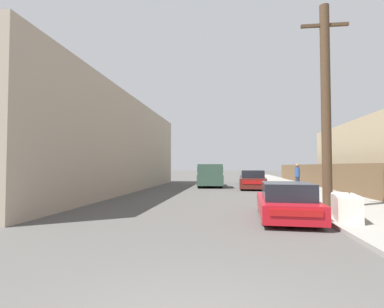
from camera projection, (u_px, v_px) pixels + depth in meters
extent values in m
cube|color=gray|center=(289.00, 186.00, 25.30)|extent=(4.20, 63.00, 0.12)
cube|color=silver|center=(346.00, 208.00, 8.99)|extent=(0.93, 1.69, 0.73)
cube|color=white|center=(346.00, 195.00, 9.01)|extent=(0.90, 1.62, 0.03)
cube|color=#333335|center=(349.00, 193.00, 9.43)|extent=(0.07, 0.20, 0.02)
cube|color=gray|center=(344.00, 194.00, 9.25)|extent=(0.66, 0.19, 0.01)
cube|color=gray|center=(347.00, 195.00, 8.78)|extent=(0.66, 0.19, 0.01)
cube|color=red|center=(286.00, 206.00, 9.98)|extent=(1.97, 4.32, 0.53)
cube|color=black|center=(287.00, 191.00, 9.63)|extent=(1.61, 2.11, 0.53)
cube|color=#B21414|center=(296.00, 213.00, 7.89)|extent=(1.36, 0.10, 0.19)
cylinder|color=black|center=(261.00, 203.00, 11.40)|extent=(0.23, 0.64, 0.63)
cylinder|color=black|center=(302.00, 204.00, 11.13)|extent=(0.23, 0.64, 0.63)
cylinder|color=black|center=(265.00, 214.00, 8.82)|extent=(0.23, 0.64, 0.63)
cylinder|color=black|center=(319.00, 216.00, 8.55)|extent=(0.23, 0.64, 0.63)
cube|color=#5B1E19|center=(253.00, 182.00, 22.69)|extent=(2.17, 4.58, 0.72)
cube|color=black|center=(253.00, 174.00, 22.54)|extent=(1.78, 2.60, 0.56)
cube|color=#B21414|center=(253.00, 182.00, 20.49)|extent=(1.46, 0.13, 0.25)
cylinder|color=black|center=(243.00, 184.00, 24.19)|extent=(0.24, 0.63, 0.61)
cylinder|color=black|center=(263.00, 184.00, 23.88)|extent=(0.24, 0.63, 0.61)
cylinder|color=black|center=(242.00, 186.00, 21.48)|extent=(0.24, 0.63, 0.61)
cylinder|color=black|center=(265.00, 186.00, 21.17)|extent=(0.24, 0.63, 0.61)
cube|color=black|center=(249.00, 179.00, 29.33)|extent=(1.82, 4.17, 0.62)
cube|color=black|center=(249.00, 173.00, 29.19)|extent=(1.55, 2.34, 0.49)
cube|color=#B21414|center=(250.00, 179.00, 27.27)|extent=(1.37, 0.05, 0.22)
cylinder|color=black|center=(241.00, 180.00, 30.71)|extent=(0.21, 0.63, 0.62)
cylinder|color=black|center=(256.00, 180.00, 30.49)|extent=(0.21, 0.63, 0.62)
cylinder|color=black|center=(242.00, 181.00, 28.16)|extent=(0.21, 0.63, 0.62)
cylinder|color=black|center=(258.00, 181.00, 27.95)|extent=(0.21, 0.63, 0.62)
cube|color=#385647|center=(210.00, 179.00, 25.46)|extent=(2.44, 5.48, 0.82)
cube|color=#385647|center=(210.00, 170.00, 24.02)|extent=(2.11, 2.54, 0.85)
cube|color=black|center=(210.00, 169.00, 24.03)|extent=(2.14, 2.50, 0.47)
cylinder|color=black|center=(221.00, 183.00, 23.75)|extent=(0.32, 0.85, 0.83)
cylinder|color=black|center=(199.00, 183.00, 23.84)|extent=(0.32, 0.85, 0.83)
cylinder|color=black|center=(219.00, 181.00, 27.06)|extent=(0.32, 0.85, 0.83)
cylinder|color=black|center=(200.00, 181.00, 27.15)|extent=(0.32, 0.85, 0.83)
cylinder|color=#4C3826|center=(326.00, 105.00, 11.66)|extent=(0.37, 0.37, 7.97)
cube|color=#4C3826|center=(324.00, 25.00, 11.78)|extent=(1.80, 0.12, 0.12)
cube|color=brown|center=(330.00, 177.00, 20.95)|extent=(0.08, 38.99, 1.76)
cube|color=tan|center=(88.00, 146.00, 20.89)|extent=(7.00, 23.95, 6.33)
cylinder|color=#282D42|center=(298.00, 183.00, 21.23)|extent=(0.28, 0.28, 0.85)
cylinder|color=#2D5193|center=(297.00, 172.00, 21.26)|extent=(0.34, 0.34, 0.68)
sphere|color=#8C664C|center=(297.00, 165.00, 21.28)|extent=(0.26, 0.26, 0.26)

